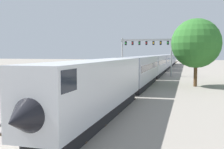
{
  "coord_description": "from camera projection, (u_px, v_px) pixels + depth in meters",
  "views": [
    {
      "loc": [
        8.97,
        -16.82,
        5.38
      ],
      "look_at": [
        1.0,
        12.0,
        3.0
      ],
      "focal_mm": 43.59,
      "sensor_mm": 36.0,
      "label": 1
    }
  ],
  "objects": [
    {
      "name": "trackside_tree_mid",
      "position": [
        196.0,
        43.0,
        43.13
      ],
      "size": [
        7.85,
        7.85,
        10.84
      ],
      "color": "brown",
      "rests_on": "ground"
    },
    {
      "name": "track_near",
      "position": [
        127.0,
        78.0,
        58.33
      ],
      "size": [
        2.6,
        160.0,
        0.16
      ],
      "color": "slate",
      "rests_on": "ground"
    },
    {
      "name": "signal_gantry",
      "position": [
        146.0,
        48.0,
        63.27
      ],
      "size": [
        12.1,
        0.49,
        8.97
      ],
      "color": "#999BA0",
      "rests_on": "ground"
    },
    {
      "name": "ground_plane",
      "position": [
        53.0,
        130.0,
        18.98
      ],
      "size": [
        400.0,
        400.0,
        0.0
      ],
      "primitive_type": "plane",
      "color": "gray"
    },
    {
      "name": "track_main",
      "position": [
        161.0,
        72.0,
        76.09
      ],
      "size": [
        2.6,
        200.0,
        0.16
      ],
      "color": "slate",
      "rests_on": "ground"
    },
    {
      "name": "passenger_train",
      "position": [
        161.0,
        63.0,
        75.0
      ],
      "size": [
        3.04,
        130.61,
        4.8
      ],
      "color": "silver",
      "rests_on": "ground"
    }
  ]
}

